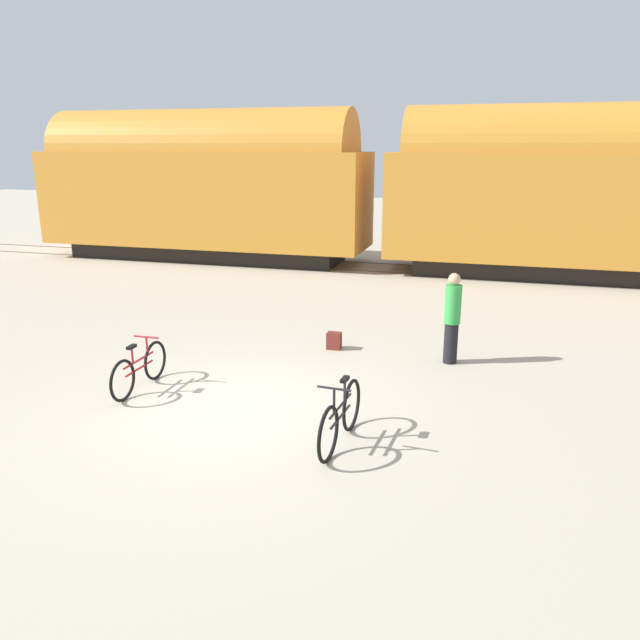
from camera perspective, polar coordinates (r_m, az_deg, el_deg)
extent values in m
plane|color=#B2A893|center=(9.85, -8.31, -8.04)|extent=(80.00, 80.00, 0.00)
cube|color=black|center=(22.82, -10.30, 6.23)|extent=(9.65, 2.21, 0.55)
cube|color=#C67F28|center=(22.60, -10.53, 10.88)|extent=(11.49, 2.95, 3.17)
cylinder|color=#C67F28|center=(22.52, -10.74, 14.90)|extent=(10.57, 2.80, 2.80)
cube|color=black|center=(20.67, 22.27, 4.33)|extent=(9.65, 2.21, 0.55)
cube|color=#C67F28|center=(20.42, 22.81, 9.45)|extent=(11.49, 2.95, 3.17)
cylinder|color=#C67F28|center=(20.34, 23.29, 13.87)|extent=(10.57, 2.80, 2.80)
cube|color=#4C4238|center=(20.24, 4.78, 4.46)|extent=(35.83, 0.07, 0.01)
cube|color=#4C4238|center=(21.62, 5.52, 5.17)|extent=(35.83, 0.07, 0.01)
torus|color=black|center=(8.09, 0.76, -10.42)|extent=(0.11, 0.75, 0.75)
torus|color=black|center=(8.95, 2.89, -7.77)|extent=(0.11, 0.75, 0.75)
cylinder|color=black|center=(8.44, 1.89, -7.84)|extent=(0.10, 0.87, 0.04)
cylinder|color=black|center=(8.50, 1.88, -8.82)|extent=(0.10, 0.80, 0.04)
cylinder|color=black|center=(8.53, 2.27, -6.43)|extent=(0.04, 0.04, 0.32)
cube|color=black|center=(8.47, 2.28, -5.44)|extent=(0.09, 0.21, 0.05)
cylinder|color=black|center=(8.13, 1.29, -7.43)|extent=(0.04, 0.04, 0.35)
cylinder|color=black|center=(8.06, 1.30, -6.29)|extent=(0.46, 0.07, 0.03)
torus|color=black|center=(11.18, -14.83, -3.59)|extent=(0.05, 0.68, 0.68)
torus|color=black|center=(10.39, -17.61, -5.31)|extent=(0.05, 0.68, 0.68)
cylinder|color=#A31E23|center=(10.73, -16.24, -3.54)|extent=(0.04, 0.88, 0.04)
cylinder|color=#A31E23|center=(10.77, -16.18, -4.26)|extent=(0.04, 0.80, 0.04)
cylinder|color=#A31E23|center=(10.54, -16.79, -3.10)|extent=(0.04, 0.04, 0.29)
cube|color=black|center=(10.50, -16.85, -2.37)|extent=(0.08, 0.20, 0.05)
cylinder|color=#A31E23|center=(10.90, -15.55, -2.30)|extent=(0.04, 0.04, 0.32)
cylinder|color=#A31E23|center=(10.85, -15.61, -1.51)|extent=(0.46, 0.03, 0.03)
cylinder|color=black|center=(11.86, 11.86, -2.06)|extent=(0.26, 0.26, 0.77)
cylinder|color=green|center=(11.66, 12.06, 1.42)|extent=(0.30, 0.30, 0.72)
sphere|color=tan|center=(11.56, 12.19, 3.67)|extent=(0.22, 0.22, 0.22)
cube|color=maroon|center=(12.45, 1.30, -1.91)|extent=(0.28, 0.20, 0.34)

